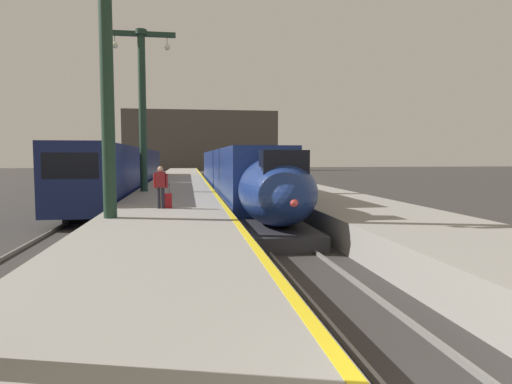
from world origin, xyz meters
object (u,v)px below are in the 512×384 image
Objects in this scene: station_column_far at (142,95)px; rolling_suitcase at (167,201)px; passenger_near_edge at (161,184)px; station_column_mid at (106,41)px; highspeed_train_main at (234,173)px; regional_train_adjacent at (128,169)px.

rolling_suitcase is (1.77, -9.22, -5.40)m from station_column_far.
station_column_far is 5.63× the size of passenger_near_edge.
highspeed_train_main is at bearing 69.82° from station_column_mid.
highspeed_train_main is 38.03× the size of rolling_suitcase.
passenger_near_edge is 1.72× the size of rolling_suitcase.
regional_train_adjacent is 3.84× the size of station_column_far.
rolling_suitcase is at bearing -79.12° from station_column_far.
regional_train_adjacent is 3.71× the size of station_column_mid.
station_column_far is (-0.00, 11.85, -0.18)m from station_column_mid.
passenger_near_edge is 0.73m from rolling_suitcase.
rolling_suitcase is (-4.13, -13.41, -0.58)m from highspeed_train_main.
highspeed_train_main is at bearing 72.10° from passenger_near_edge.
station_column_mid is 6.42m from rolling_suitcase.
highspeed_train_main is at bearing 72.89° from rolling_suitcase.
regional_train_adjacent is at bearing 102.29° from station_column_far.
station_column_far is at bearing 99.40° from passenger_near_edge.
station_column_mid reaches higher than station_column_far.
station_column_far is 10.54m from passenger_near_edge.
station_column_far is (-5.90, -4.20, 4.82)m from highspeed_train_main.
regional_train_adjacent reaches higher than rolling_suitcase.
station_column_mid is 5.73m from passenger_near_edge.
regional_train_adjacent is (-8.10, 5.91, 0.20)m from highspeed_train_main.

